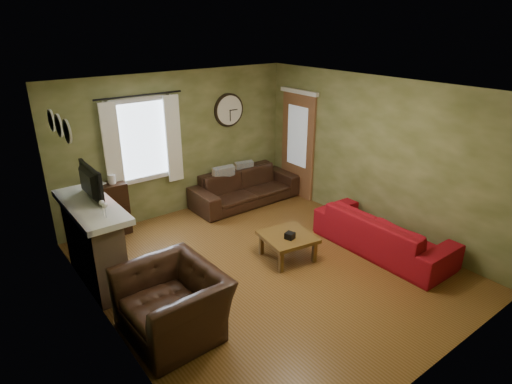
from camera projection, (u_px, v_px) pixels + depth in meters
floor at (267, 267)px, 6.37m from camera, size 4.60×5.20×0.00m
ceiling at (269, 90)px, 5.38m from camera, size 4.60×5.20×0.00m
wall_left at (101, 233)px, 4.58m from camera, size 0.00×5.20×2.60m
wall_right at (374, 155)px, 7.17m from camera, size 0.00×5.20×2.60m
wall_back at (178, 144)px, 7.79m from camera, size 4.60×0.00×2.60m
wall_front at (444, 266)px, 3.96m from camera, size 4.60×0.00×2.60m
fireplace at (95, 246)px, 5.82m from camera, size 0.40×1.40×1.10m
firebox at (111, 258)px, 6.02m from camera, size 0.04×0.60×0.55m
mantel at (90, 206)px, 5.62m from camera, size 0.58×1.60×0.08m
tv at (86, 188)px, 5.66m from camera, size 0.08×0.60×0.35m
tv_screen at (91, 182)px, 5.68m from camera, size 0.02×0.62×0.36m
medallion_left at (67, 131)px, 4.82m from camera, size 0.28×0.28×0.03m
medallion_mid at (59, 126)px, 5.08m from camera, size 0.28×0.28×0.03m
medallion_right at (51, 120)px, 5.34m from camera, size 0.28×0.28×0.03m
window_pane at (142, 140)px, 7.30m from camera, size 1.00×0.02×1.30m
curtain_rod at (139, 95)px, 6.94m from camera, size 0.03×0.03×1.50m
curtain_left at (112, 150)px, 6.94m from camera, size 0.28×0.04×1.55m
curtain_right at (173, 139)px, 7.56m from camera, size 0.28×0.04×1.55m
wall_clock at (229, 110)px, 8.18m from camera, size 0.64×0.06×0.64m
door at (298, 146)px, 8.61m from camera, size 0.05×0.90×2.10m
bookshelf at (105, 211)px, 7.11m from camera, size 0.76×0.32×0.91m
book at (94, 183)px, 6.93m from camera, size 0.24×0.27×0.02m
sofa_brown at (245, 187)px, 8.49m from camera, size 2.19×0.86×0.64m
pillow_left at (223, 177)px, 8.35m from camera, size 0.45×0.17×0.44m
pillow_right at (244, 171)px, 8.72m from camera, size 0.40×0.18×0.39m
sofa_red at (383, 232)px, 6.70m from camera, size 0.86×2.20×0.64m
armchair at (173, 303)px, 4.93m from camera, size 1.08×1.22×0.77m
coffee_table at (288, 247)px, 6.53m from camera, size 0.84×0.84×0.39m
tissue_box at (290, 238)px, 6.36m from camera, size 0.16×0.16×0.10m
wine_glass_a at (105, 210)px, 5.17m from camera, size 0.07×0.07×0.20m
wine_glass_b at (103, 208)px, 5.24m from camera, size 0.07×0.07×0.19m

